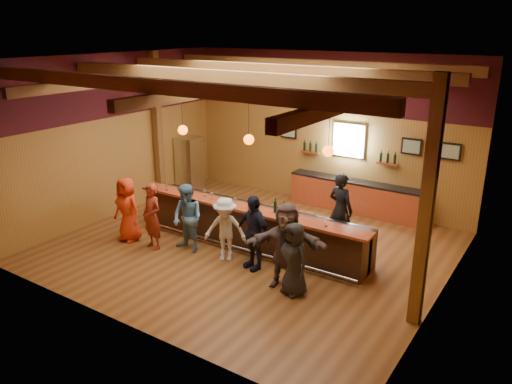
{
  "coord_description": "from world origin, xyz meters",
  "views": [
    {
      "loc": [
        6.31,
        -9.26,
        5.18
      ],
      "look_at": [
        0.0,
        0.3,
        1.35
      ],
      "focal_mm": 35.0,
      "sensor_mm": 36.0,
      "label": 1
    }
  ],
  "objects_px": {
    "customer_navy": "(253,232)",
    "bartender": "(340,209)",
    "customer_redvest": "(152,217)",
    "customer_white": "(225,229)",
    "customer_brown": "(286,245)",
    "ice_bucket": "(253,204)",
    "customer_denim": "(187,218)",
    "back_bar_cabinet": "(355,197)",
    "bar_counter": "(253,226)",
    "bottle_a": "(275,207)",
    "stainless_fridge": "(190,164)",
    "customer_dark": "(294,259)",
    "customer_orange": "(127,209)"
  },
  "relations": [
    {
      "from": "customer_navy",
      "to": "bartender",
      "type": "xyz_separation_m",
      "value": [
        1.07,
        2.23,
        0.06
      ]
    },
    {
      "from": "customer_redvest",
      "to": "bartender",
      "type": "relative_size",
      "value": 0.89
    },
    {
      "from": "customer_white",
      "to": "customer_brown",
      "type": "distance_m",
      "value": 1.8
    },
    {
      "from": "ice_bucket",
      "to": "bartender",
      "type": "bearing_deg",
      "value": 45.73
    },
    {
      "from": "customer_navy",
      "to": "customer_brown",
      "type": "bearing_deg",
      "value": 0.76
    },
    {
      "from": "customer_denim",
      "to": "bartender",
      "type": "distance_m",
      "value": 3.71
    },
    {
      "from": "customer_redvest",
      "to": "customer_denim",
      "type": "distance_m",
      "value": 0.88
    },
    {
      "from": "back_bar_cabinet",
      "to": "ice_bucket",
      "type": "height_order",
      "value": "ice_bucket"
    },
    {
      "from": "customer_white",
      "to": "bartender",
      "type": "height_order",
      "value": "bartender"
    },
    {
      "from": "bar_counter",
      "to": "ice_bucket",
      "type": "height_order",
      "value": "ice_bucket"
    },
    {
      "from": "bartender",
      "to": "ice_bucket",
      "type": "relative_size",
      "value": 7.54
    },
    {
      "from": "customer_navy",
      "to": "bottle_a",
      "type": "bearing_deg",
      "value": 100.17
    },
    {
      "from": "customer_redvest",
      "to": "customer_brown",
      "type": "height_order",
      "value": "customer_brown"
    },
    {
      "from": "bar_counter",
      "to": "stainless_fridge",
      "type": "distance_m",
      "value": 4.81
    },
    {
      "from": "customer_brown",
      "to": "bartender",
      "type": "bearing_deg",
      "value": 62.69
    },
    {
      "from": "customer_white",
      "to": "customer_navy",
      "type": "height_order",
      "value": "customer_navy"
    },
    {
      "from": "stainless_fridge",
      "to": "customer_brown",
      "type": "height_order",
      "value": "customer_brown"
    },
    {
      "from": "bottle_a",
      "to": "customer_redvest",
      "type": "bearing_deg",
      "value": -155.58
    },
    {
      "from": "stainless_fridge",
      "to": "customer_brown",
      "type": "relative_size",
      "value": 0.99
    },
    {
      "from": "customer_redvest",
      "to": "customer_dark",
      "type": "bearing_deg",
      "value": 9.26
    },
    {
      "from": "bar_counter",
      "to": "customer_redvest",
      "type": "xyz_separation_m",
      "value": [
        -1.95,
        -1.46,
        0.3
      ]
    },
    {
      "from": "bar_counter",
      "to": "customer_dark",
      "type": "xyz_separation_m",
      "value": [
        1.97,
        -1.49,
        0.25
      ]
    },
    {
      "from": "customer_orange",
      "to": "customer_redvest",
      "type": "distance_m",
      "value": 0.87
    },
    {
      "from": "stainless_fridge",
      "to": "customer_orange",
      "type": "xyz_separation_m",
      "value": [
        1.3,
        -3.89,
        -0.08
      ]
    },
    {
      "from": "customer_denim",
      "to": "customer_orange",
      "type": "bearing_deg",
      "value": -161.84
    },
    {
      "from": "customer_brown",
      "to": "stainless_fridge",
      "type": "bearing_deg",
      "value": 121.27
    },
    {
      "from": "customer_navy",
      "to": "back_bar_cabinet",
      "type": "bearing_deg",
      "value": 100.68
    },
    {
      "from": "customer_redvest",
      "to": "bottle_a",
      "type": "height_order",
      "value": "customer_redvest"
    },
    {
      "from": "stainless_fridge",
      "to": "customer_navy",
      "type": "xyz_separation_m",
      "value": [
        4.79,
        -3.44,
        -0.04
      ]
    },
    {
      "from": "bar_counter",
      "to": "customer_navy",
      "type": "xyz_separation_m",
      "value": [
        0.67,
        -0.99,
        0.34
      ]
    },
    {
      "from": "customer_redvest",
      "to": "customer_dark",
      "type": "xyz_separation_m",
      "value": [
        3.92,
        -0.03,
        -0.05
      ]
    },
    {
      "from": "customer_brown",
      "to": "ice_bucket",
      "type": "xyz_separation_m",
      "value": [
        -1.46,
        0.96,
        0.32
      ]
    },
    {
      "from": "customer_orange",
      "to": "customer_denim",
      "type": "distance_m",
      "value": 1.71
    },
    {
      "from": "customer_white",
      "to": "bartender",
      "type": "relative_size",
      "value": 0.82
    },
    {
      "from": "customer_denim",
      "to": "customer_redvest",
      "type": "bearing_deg",
      "value": -149.15
    },
    {
      "from": "customer_dark",
      "to": "bartender",
      "type": "xyz_separation_m",
      "value": [
        -0.23,
        2.73,
        0.15
      ]
    },
    {
      "from": "stainless_fridge",
      "to": "customer_navy",
      "type": "distance_m",
      "value": 5.89
    },
    {
      "from": "customer_redvest",
      "to": "customer_white",
      "type": "bearing_deg",
      "value": 23.58
    },
    {
      "from": "bar_counter",
      "to": "back_bar_cabinet",
      "type": "distance_m",
      "value": 3.76
    },
    {
      "from": "customer_orange",
      "to": "customer_white",
      "type": "relative_size",
      "value": 1.09
    },
    {
      "from": "customer_redvest",
      "to": "customer_dark",
      "type": "height_order",
      "value": "customer_redvest"
    },
    {
      "from": "bar_counter",
      "to": "back_bar_cabinet",
      "type": "height_order",
      "value": "bar_counter"
    },
    {
      "from": "ice_bucket",
      "to": "bar_counter",
      "type": "bearing_deg",
      "value": 123.35
    },
    {
      "from": "back_bar_cabinet",
      "to": "bartender",
      "type": "bearing_deg",
      "value": -76.66
    },
    {
      "from": "back_bar_cabinet",
      "to": "customer_redvest",
      "type": "relative_size",
      "value": 2.44
    },
    {
      "from": "back_bar_cabinet",
      "to": "customer_denim",
      "type": "xyz_separation_m",
      "value": [
        -2.33,
        -4.67,
        0.35
      ]
    },
    {
      "from": "ice_bucket",
      "to": "customer_brown",
      "type": "bearing_deg",
      "value": -33.39
    },
    {
      "from": "customer_redvest",
      "to": "customer_dark",
      "type": "relative_size",
      "value": 1.07
    },
    {
      "from": "stainless_fridge",
      "to": "customer_navy",
      "type": "bearing_deg",
      "value": -35.7
    },
    {
      "from": "customer_redvest",
      "to": "bartender",
      "type": "height_order",
      "value": "bartender"
    }
  ]
}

